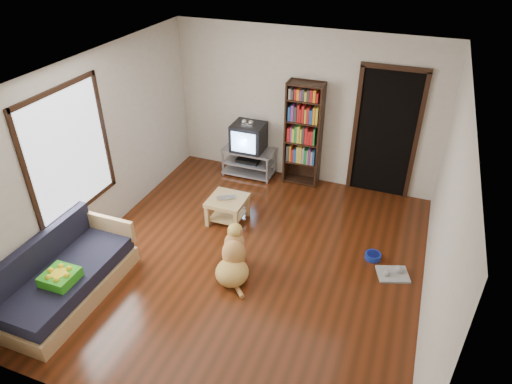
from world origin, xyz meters
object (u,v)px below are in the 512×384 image
(tv_stand, at_px, (249,161))
(bookshelf, at_px, (304,129))
(dog_bowl, at_px, (373,256))
(sofa, at_px, (66,279))
(dog, at_px, (233,259))
(crt_tv, at_px, (249,136))
(coffee_table, at_px, (227,205))
(green_cushion, at_px, (60,277))
(laptop, at_px, (226,199))
(grey_rag, at_px, (393,274))

(tv_stand, relative_size, bookshelf, 0.50)
(dog_bowl, xyz_separation_m, sofa, (-3.44, -2.05, 0.22))
(dog, bearing_deg, sofa, -148.66)
(crt_tv, xyz_separation_m, dog, (0.80, -2.58, -0.49))
(dog_bowl, bearing_deg, tv_stand, 147.31)
(sofa, distance_m, dog, 2.07)
(bookshelf, relative_size, sofa, 1.00)
(crt_tv, bearing_deg, bookshelf, 4.32)
(dog_bowl, relative_size, dog, 0.28)
(dog_bowl, distance_m, coffee_table, 2.25)
(green_cushion, distance_m, dog_bowl, 4.02)
(laptop, relative_size, dog_bowl, 1.29)
(green_cushion, bearing_deg, coffee_table, 64.83)
(grey_rag, relative_size, dog, 0.51)
(coffee_table, bearing_deg, dog, -62.58)
(grey_rag, height_order, tv_stand, tv_stand)
(grey_rag, bearing_deg, bookshelf, 133.32)
(dog_bowl, height_order, grey_rag, dog_bowl)
(green_cushion, xyz_separation_m, bookshelf, (1.80, 3.90, 0.52))
(dog, bearing_deg, tv_stand, 107.29)
(dog_bowl, bearing_deg, dog, -149.87)
(green_cushion, relative_size, laptop, 1.28)
(green_cushion, xyz_separation_m, grey_rag, (3.62, 1.97, -0.47))
(coffee_table, distance_m, dog, 1.22)
(laptop, distance_m, grey_rag, 2.59)
(bookshelf, xyz_separation_m, coffee_table, (-0.72, -1.56, -0.72))
(grey_rag, bearing_deg, laptop, 172.44)
(bookshelf, distance_m, dog, 2.75)
(crt_tv, bearing_deg, tv_stand, -90.00)
(laptop, bearing_deg, dog, -92.07)
(green_cushion, height_order, grey_rag, green_cushion)
(green_cushion, xyz_separation_m, sofa, (-0.12, 0.18, -0.22))
(laptop, height_order, dog, dog)
(green_cushion, distance_m, grey_rag, 4.15)
(dog_bowl, height_order, dog, dog)
(grey_rag, xyz_separation_m, dog, (-1.97, -0.72, 0.24))
(bookshelf, bearing_deg, tv_stand, -174.37)
(coffee_table, bearing_deg, green_cushion, -114.80)
(dog_bowl, bearing_deg, crt_tv, 146.95)
(dog_bowl, relative_size, crt_tv, 0.38)
(laptop, distance_m, bookshelf, 1.84)
(coffee_table, height_order, dog, dog)
(dog, bearing_deg, crt_tv, 107.16)
(laptop, xyz_separation_m, tv_stand, (-0.23, 1.50, -0.14))
(green_cushion, height_order, dog_bowl, green_cushion)
(dog_bowl, distance_m, dog, 1.95)
(sofa, bearing_deg, laptop, 60.55)
(dog_bowl, xyz_separation_m, coffee_table, (-2.24, 0.12, 0.24))
(dog, bearing_deg, green_cushion, -142.71)
(dog_bowl, bearing_deg, bookshelf, 132.14)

